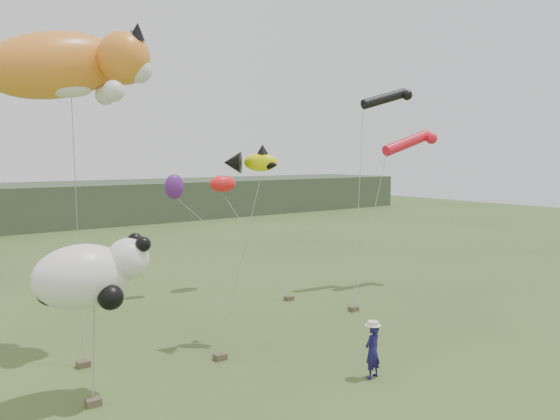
{
  "coord_description": "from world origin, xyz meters",
  "views": [
    {
      "loc": [
        -11.5,
        -11.71,
        6.77
      ],
      "look_at": [
        -0.59,
        3.0,
        4.94
      ],
      "focal_mm": 35.0,
      "sensor_mm": 36.0,
      "label": 1
    }
  ],
  "objects": [
    {
      "name": "tube_kites",
      "position": [
        10.56,
        7.41,
        8.42
      ],
      "size": [
        4.25,
        1.78,
        3.55
      ],
      "color": "black",
      "rests_on": "ground"
    },
    {
      "name": "ground",
      "position": [
        0.0,
        0.0,
        0.0
      ],
      "size": [
        120.0,
        120.0,
        0.0
      ],
      "primitive_type": "plane",
      "color": "#385123",
      "rests_on": "ground"
    },
    {
      "name": "festival_attendant",
      "position": [
        0.36,
        -0.46,
        0.84
      ],
      "size": [
        0.66,
        0.48,
        1.68
      ],
      "primitive_type": "imported",
      "rotation": [
        0.0,
        0.0,
        3.28
      ],
      "color": "#17144C",
      "rests_on": "ground"
    },
    {
      "name": "sandbag_anchors",
      "position": [
        -1.49,
        5.06,
        0.1
      ],
      "size": [
        12.47,
        5.78,
        0.2
      ],
      "color": "brown",
      "rests_on": "ground"
    },
    {
      "name": "fish_kite",
      "position": [
        -0.78,
        4.51,
        6.56
      ],
      "size": [
        2.13,
        1.41,
        1.03
      ],
      "color": "#F6F203",
      "rests_on": "ground"
    },
    {
      "name": "misc_kites",
      "position": [
        1.47,
        12.19,
        5.33
      ],
      "size": [
        3.82,
        0.89,
        1.2
      ],
      "color": "red",
      "rests_on": "ground"
    },
    {
      "name": "cat_kite",
      "position": [
        -6.05,
        7.37,
        9.8
      ],
      "size": [
        6.39,
        3.41,
        3.05
      ],
      "color": "orange",
      "rests_on": "ground"
    },
    {
      "name": "panda_kite",
      "position": [
        -6.95,
        3.12,
        3.55
      ],
      "size": [
        3.11,
        2.01,
        1.93
      ],
      "color": "white",
      "rests_on": "ground"
    }
  ]
}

